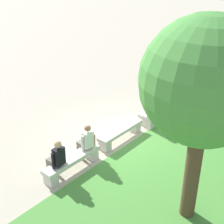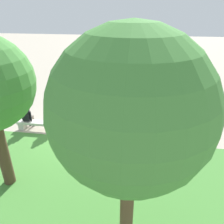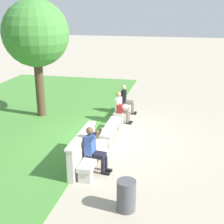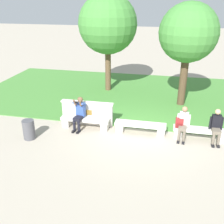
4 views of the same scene
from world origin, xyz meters
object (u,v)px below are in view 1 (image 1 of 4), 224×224
object	(u,v)px
bench_near	(121,132)
person_photographer	(159,98)
bench_main	(157,110)
person_companion	(56,158)
bench_mid	(72,162)
backpack	(90,141)
trash_bin	(155,87)
person_distant	(86,141)
tree_left_background	(205,83)

from	to	relation	value
bench_near	person_photographer	bearing A→B (deg)	-178.19
bench_main	bench_near	world-z (taller)	same
person_photographer	person_companion	xyz separation A→B (m)	(5.18, 0.01, -0.06)
bench_mid	person_companion	bearing A→B (deg)	-7.49
bench_main	person_companion	world-z (taller)	person_companion
bench_main	bench_near	bearing A→B (deg)	0.00
bench_near	backpack	bearing A→B (deg)	-1.83
bench_mid	trash_bin	xyz separation A→B (m)	(-6.27, -1.28, 0.07)
bench_near	person_photographer	xyz separation A→B (m)	(-2.43, -0.08, 0.44)
person_photographer	bench_main	bearing A→B (deg)	21.46
person_distant	backpack	xyz separation A→B (m)	(-0.14, 0.02, -0.05)
bench_near	bench_mid	world-z (taller)	same
person_companion	trash_bin	xyz separation A→B (m)	(-6.78, -1.21, -0.30)
bench_main	bench_mid	world-z (taller)	same
trash_bin	person_photographer	bearing A→B (deg)	36.89
bench_mid	person_companion	distance (m)	0.63
bench_near	tree_left_background	distance (m)	4.90
bench_near	bench_main	bearing A→B (deg)	180.00
bench_main	backpack	distance (m)	3.70
bench_mid	person_distant	world-z (taller)	person_distant
bench_main	bench_mid	size ratio (longest dim) A/B	1.00
person_companion	trash_bin	bearing A→B (deg)	-169.87
person_photographer	trash_bin	xyz separation A→B (m)	(-1.60, -1.20, -0.36)
bench_mid	trash_bin	size ratio (longest dim) A/B	2.63
person_distant	tree_left_background	xyz separation A→B (m)	(0.05, 3.47, 2.75)
backpack	person_companion	bearing A→B (deg)	-0.89
backpack	tree_left_background	distance (m)	4.45
person_photographer	tree_left_background	distance (m)	5.99
person_distant	trash_bin	distance (m)	5.76
tree_left_background	trash_bin	size ratio (longest dim) A/B	6.38
bench_mid	backpack	xyz separation A→B (m)	(-0.79, -0.05, 0.32)
bench_near	person_companion	bearing A→B (deg)	-1.39
bench_near	backpack	distance (m)	1.49
person_photographer	person_distant	bearing A→B (deg)	0.15
bench_mid	bench_main	bearing A→B (deg)	180.00
person_distant	tree_left_background	size ratio (longest dim) A/B	0.26
person_photographer	trash_bin	world-z (taller)	person_photographer
tree_left_background	trash_bin	distance (m)	7.96
bench_mid	person_photographer	bearing A→B (deg)	-179.06
person_distant	person_photographer	bearing A→B (deg)	-179.85
bench_near	backpack	xyz separation A→B (m)	(1.45, -0.05, 0.32)
person_photographer	backpack	world-z (taller)	person_photographer
bench_mid	trash_bin	distance (m)	6.40
bench_main	trash_bin	world-z (taller)	trash_bin
backpack	tree_left_background	xyz separation A→B (m)	(0.18, 3.45, 2.79)
bench_main	trash_bin	xyz separation A→B (m)	(-1.79, -1.28, 0.07)
trash_bin	bench_main	bearing A→B (deg)	35.43
bench_main	bench_near	size ratio (longest dim) A/B	1.00
bench_mid	person_photographer	xyz separation A→B (m)	(-4.67, -0.08, 0.44)
bench_mid	trash_bin	bearing A→B (deg)	-168.49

